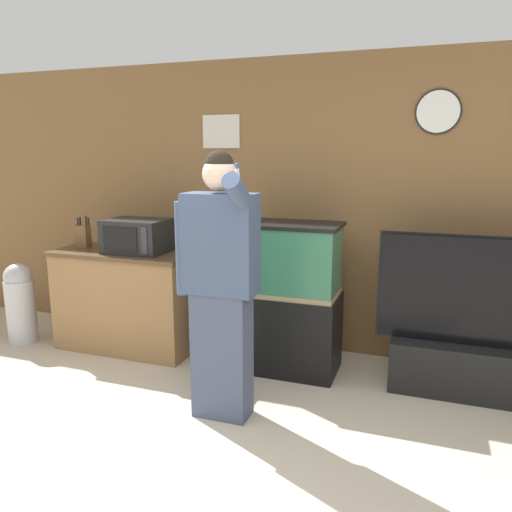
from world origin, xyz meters
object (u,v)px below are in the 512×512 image
microwave (137,236)px  knife_block (83,236)px  trash_bin (20,302)px  counter_island (127,299)px  aquarium_on_stand (284,297)px  tv_on_stand (481,351)px  person_standing (220,283)px

microwave → knife_block: size_ratio=1.83×
microwave → knife_block: 0.61m
microwave → trash_bin: bearing=-170.1°
counter_island → trash_bin: bearing=-168.1°
aquarium_on_stand → tv_on_stand: bearing=1.1°
microwave → trash_bin: 1.38m
aquarium_on_stand → tv_on_stand: aquarium_on_stand is taller
counter_island → aquarium_on_stand: bearing=1.2°
knife_block → tv_on_stand: size_ratio=0.19×
microwave → aquarium_on_stand: size_ratio=0.43×
aquarium_on_stand → person_standing: size_ratio=0.69×
aquarium_on_stand → tv_on_stand: 1.54m
counter_island → knife_block: knife_block is taller
counter_island → trash_bin: counter_island is taller
counter_island → microwave: microwave is taller
aquarium_on_stand → person_standing: (-0.19, -0.88, 0.32)m
microwave → trash_bin: size_ratio=0.70×
knife_block → trash_bin: knife_block is taller
tv_on_stand → trash_bin: bearing=-176.0°
aquarium_on_stand → trash_bin: bearing=-174.3°
microwave → person_standing: (1.15, -0.83, -0.12)m
counter_island → knife_block: 0.73m
aquarium_on_stand → trash_bin: 2.56m
aquarium_on_stand → person_standing: 0.95m
counter_island → knife_block: size_ratio=4.43×
counter_island → microwave: (0.15, -0.01, 0.60)m
knife_block → aquarium_on_stand: (1.95, 0.01, -0.41)m
knife_block → tv_on_stand: bearing=0.6°
counter_island → person_standing: 1.62m
microwave → trash_bin: (-1.19, -0.21, -0.67)m
counter_island → knife_block: bearing=177.3°
microwave → tv_on_stand: size_ratio=0.35×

